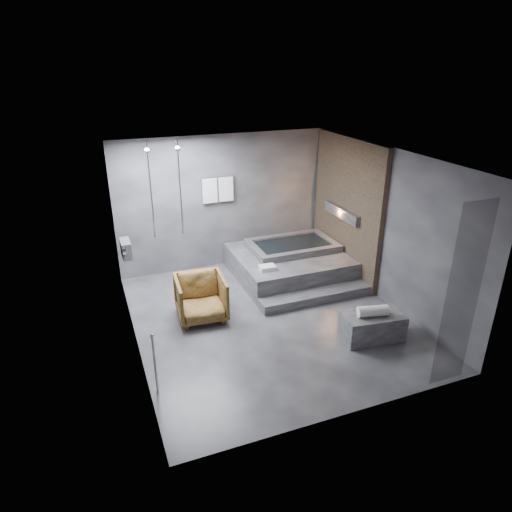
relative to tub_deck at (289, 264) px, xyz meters
name	(u,v)px	position (x,y,z in m)	size (l,w,h in m)	color
room	(287,218)	(-0.65, -1.21, 1.48)	(5.00, 5.04, 2.82)	#2A2A2D
tub_deck	(289,264)	(0.00, 0.00, 0.00)	(2.20, 2.00, 0.50)	#2F2F31
tub_step	(316,297)	(0.00, -1.18, -0.16)	(2.20, 0.36, 0.18)	#2F2F31
concrete_bench	(372,326)	(0.27, -2.58, -0.03)	(0.96, 0.53, 0.43)	#37373A
driftwood_chair	(201,298)	(-2.14, -0.98, 0.13)	(0.82, 0.85, 0.77)	#422C10
rolled_towel	(373,311)	(0.22, -2.62, 0.27)	(0.17, 0.17, 0.48)	white
deck_towel	(267,268)	(-0.73, -0.57, 0.29)	(0.30, 0.22, 0.08)	silver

